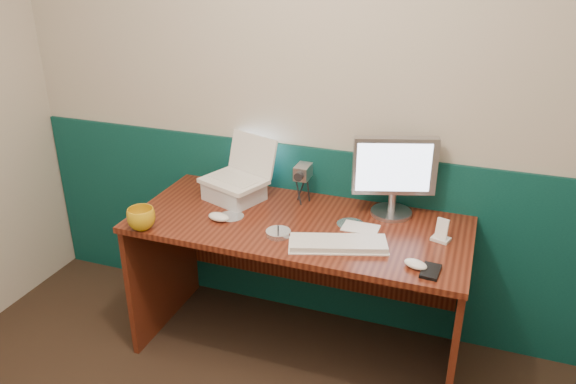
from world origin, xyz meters
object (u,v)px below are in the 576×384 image
at_px(desk, 298,288).
at_px(monitor, 394,177).
at_px(mug, 141,219).
at_px(camcorder, 303,186).
at_px(laptop, 233,160).
at_px(keyboard, 338,244).

height_order(desk, monitor, monitor).
bearing_deg(monitor, desk, -167.50).
bearing_deg(desk, mug, -154.97).
relative_size(mug, camcorder, 0.72).
height_order(laptop, camcorder, laptop).
xyz_separation_m(keyboard, mug, (-0.90, -0.14, 0.04)).
bearing_deg(camcorder, keyboard, -52.70).
height_order(laptop, mug, laptop).
bearing_deg(desk, keyboard, -34.73).
height_order(monitor, camcorder, monitor).
bearing_deg(monitor, keyboard, -129.80).
xyz_separation_m(desk, laptop, (-0.40, 0.13, 0.59)).
bearing_deg(desk, monitor, 30.49).
xyz_separation_m(mug, camcorder, (0.61, 0.53, 0.04)).
relative_size(laptop, keyboard, 0.72).
bearing_deg(camcorder, desk, -76.17).
distance_m(monitor, keyboard, 0.47).
distance_m(laptop, camcorder, 0.38).
relative_size(desk, mug, 12.28).
bearing_deg(keyboard, mug, 171.11).
distance_m(desk, laptop, 0.72).
relative_size(monitor, keyboard, 0.93).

